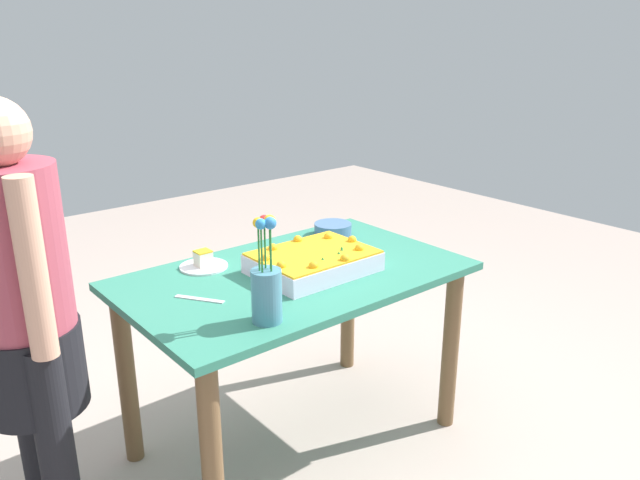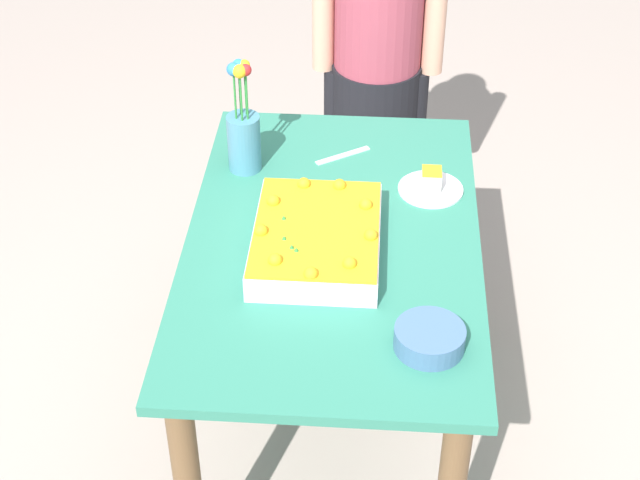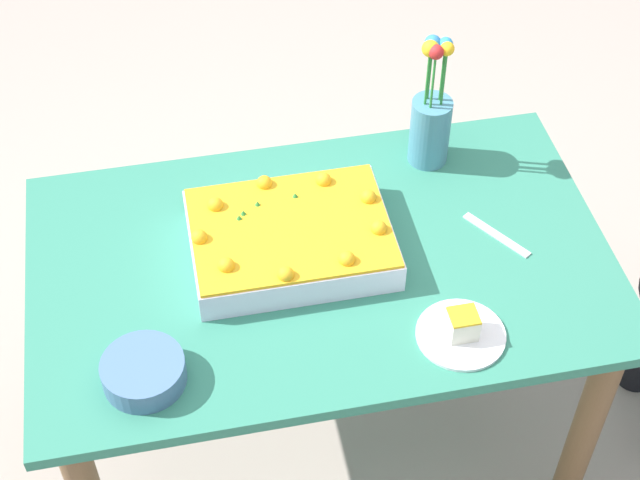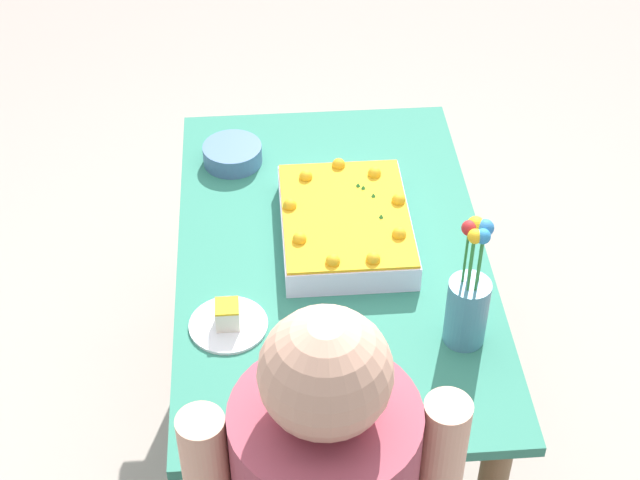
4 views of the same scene
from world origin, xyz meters
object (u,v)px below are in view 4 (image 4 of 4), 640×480
at_px(serving_plate_with_slice, 228,320).
at_px(flower_vase, 468,302).
at_px(fruit_bowl, 233,154).
at_px(cake_knife, 345,372).
at_px(sheet_cake, 345,224).

distance_m(serving_plate_with_slice, flower_vase, 0.57).
bearing_deg(flower_vase, serving_plate_with_slice, 81.70).
bearing_deg(fruit_bowl, flower_vase, -144.03).
xyz_separation_m(flower_vase, fruit_bowl, (0.74, 0.54, -0.09)).
distance_m(cake_knife, flower_vase, 0.32).
xyz_separation_m(cake_knife, flower_vase, (0.09, -0.29, 0.12)).
distance_m(serving_plate_with_slice, fruit_bowl, 0.66).
height_order(sheet_cake, flower_vase, flower_vase).
relative_size(cake_knife, fruit_bowl, 1.08).
distance_m(cake_knife, fruit_bowl, 0.86).
height_order(sheet_cake, cake_knife, sheet_cake).
relative_size(flower_vase, fruit_bowl, 2.08).
bearing_deg(sheet_cake, cake_knife, 174.47).
relative_size(sheet_cake, flower_vase, 1.26).
height_order(sheet_cake, serving_plate_with_slice, sheet_cake).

